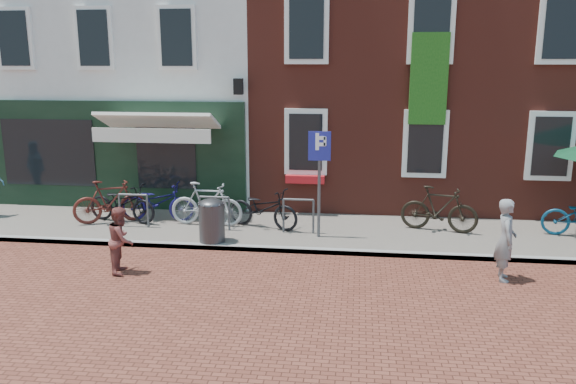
# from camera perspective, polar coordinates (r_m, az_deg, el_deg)

# --- Properties ---
(ground) EXTENTS (80.00, 80.00, 0.00)m
(ground) POSITION_cam_1_polar(r_m,az_deg,el_deg) (12.48, -1.86, -6.02)
(ground) COLOR brown
(sidewalk) EXTENTS (24.00, 3.00, 0.10)m
(sidewalk) POSITION_cam_1_polar(r_m,az_deg,el_deg) (13.78, 3.23, -3.96)
(sidewalk) COLOR slate
(sidewalk) RESTS_ON ground
(building_stucco) EXTENTS (8.00, 8.00, 9.00)m
(building_stucco) POSITION_cam_1_polar(r_m,az_deg,el_deg) (19.88, -13.49, 13.92)
(building_stucco) COLOR silver
(building_stucco) RESTS_ON ground
(building_brick_mid) EXTENTS (6.00, 8.00, 10.00)m
(building_brick_mid) POSITION_cam_1_polar(r_m,az_deg,el_deg) (18.68, 7.82, 15.77)
(building_brick_mid) COLOR maroon
(building_brick_mid) RESTS_ON ground
(building_brick_right) EXTENTS (6.00, 8.00, 10.00)m
(building_brick_right) POSITION_cam_1_polar(r_m,az_deg,el_deg) (19.66, 26.18, 14.45)
(building_brick_right) COLOR maroon
(building_brick_right) RESTS_ON ground
(litter_bin) EXTENTS (0.57, 0.57, 1.05)m
(litter_bin) POSITION_cam_1_polar(r_m,az_deg,el_deg) (12.84, -7.57, -2.59)
(litter_bin) COLOR #3C3C3F
(litter_bin) RESTS_ON sidewalk
(parking_sign) EXTENTS (0.50, 0.08, 2.43)m
(parking_sign) POSITION_cam_1_polar(r_m,az_deg,el_deg) (12.84, 3.12, 2.68)
(parking_sign) COLOR #4C4C4F
(parking_sign) RESTS_ON sidewalk
(woman) EXTENTS (0.43, 0.60, 1.57)m
(woman) POSITION_cam_1_polar(r_m,az_deg,el_deg) (11.50, 20.77, -4.45)
(woman) COLOR gray
(woman) RESTS_ON ground
(boy) EXTENTS (0.60, 0.71, 1.31)m
(boy) POSITION_cam_1_polar(r_m,az_deg,el_deg) (11.65, -16.19, -4.56)
(boy) COLOR brown
(boy) RESTS_ON ground
(bicycle_0) EXTENTS (1.94, 1.00, 0.97)m
(bicycle_0) POSITION_cam_1_polar(r_m,az_deg,el_deg) (14.88, -16.11, -1.04)
(bicycle_0) COLOR black
(bicycle_0) RESTS_ON sidewalk
(bicycle_1) EXTENTS (1.84, 1.22, 1.08)m
(bicycle_1) POSITION_cam_1_polar(r_m,az_deg,el_deg) (14.88, -17.20, -0.90)
(bicycle_1) COLOR #4B1A14
(bicycle_1) RESTS_ON sidewalk
(bicycle_2) EXTENTS (1.87, 0.73, 0.97)m
(bicycle_2) POSITION_cam_1_polar(r_m,az_deg,el_deg) (14.75, -12.82, -0.97)
(bicycle_2) COLOR #181259
(bicycle_2) RESTS_ON sidewalk
(bicycle_3) EXTENTS (1.81, 0.58, 1.08)m
(bicycle_3) POSITION_cam_1_polar(r_m,az_deg,el_deg) (14.11, -8.08, -1.18)
(bicycle_3) COLOR #A0A1A3
(bicycle_3) RESTS_ON sidewalk
(bicycle_4) EXTENTS (1.95, 1.21, 0.97)m
(bicycle_4) POSITION_cam_1_polar(r_m,az_deg,el_deg) (13.81, -2.49, -1.61)
(bicycle_4) COLOR black
(bicycle_4) RESTS_ON sidewalk
(bicycle_5) EXTENTS (1.86, 0.93, 1.08)m
(bicycle_5) POSITION_cam_1_polar(r_m,az_deg,el_deg) (13.97, 14.75, -1.64)
(bicycle_5) COLOR black
(bicycle_5) RESTS_ON sidewalk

